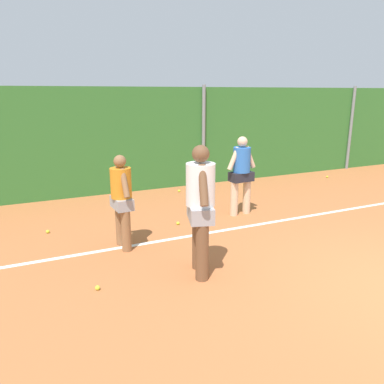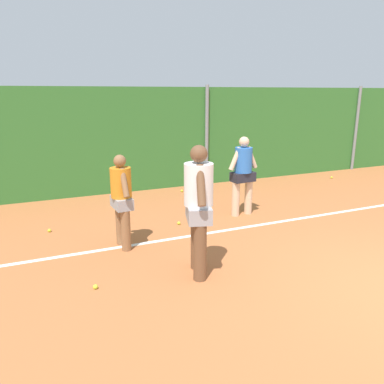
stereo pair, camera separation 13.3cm
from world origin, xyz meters
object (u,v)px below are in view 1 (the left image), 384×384
(player_backcourt_far, at_px, (241,171))
(tennis_ball_0, at_px, (48,232))
(tennis_ball_7, at_px, (178,223))
(tennis_ball_4, at_px, (179,191))
(player_foreground_near, at_px, (200,204))
(tennis_ball_1, at_px, (118,226))
(tennis_ball_6, at_px, (98,288))
(player_midcourt, at_px, (122,197))
(tennis_ball_3, at_px, (327,177))

(player_backcourt_far, xyz_separation_m, tennis_ball_0, (-3.98, 0.52, -0.93))
(tennis_ball_0, height_order, tennis_ball_7, same)
(tennis_ball_0, xyz_separation_m, tennis_ball_4, (3.47, 1.79, 0.00))
(player_foreground_near, bearing_deg, player_backcourt_far, 154.16)
(player_backcourt_far, bearing_deg, tennis_ball_1, -9.40)
(tennis_ball_1, bearing_deg, tennis_ball_0, 168.65)
(tennis_ball_0, xyz_separation_m, tennis_ball_6, (0.47, -2.56, 0.00))
(player_midcourt, bearing_deg, tennis_ball_7, -66.54)
(tennis_ball_0, bearing_deg, player_midcourt, -47.44)
(player_foreground_near, distance_m, tennis_ball_4, 4.84)
(player_foreground_near, bearing_deg, tennis_ball_0, -126.80)
(player_midcourt, relative_size, tennis_ball_6, 24.68)
(tennis_ball_7, bearing_deg, player_foreground_near, -103.50)
(player_backcourt_far, relative_size, tennis_ball_1, 26.05)
(tennis_ball_1, bearing_deg, player_midcourt, -98.16)
(tennis_ball_7, bearing_deg, tennis_ball_0, 166.44)
(player_backcourt_far, relative_size, tennis_ball_7, 26.05)
(tennis_ball_7, bearing_deg, tennis_ball_4, 67.01)
(player_foreground_near, relative_size, tennis_ball_6, 29.18)
(player_backcourt_far, bearing_deg, tennis_ball_0, -11.36)
(player_backcourt_far, distance_m, tennis_ball_4, 2.54)
(tennis_ball_4, bearing_deg, tennis_ball_7, -112.99)
(tennis_ball_3, height_order, tennis_ball_6, same)
(tennis_ball_1, height_order, tennis_ball_3, same)
(player_midcourt, height_order, player_backcourt_far, player_backcourt_far)
(tennis_ball_0, bearing_deg, tennis_ball_4, 27.27)
(tennis_ball_3, relative_size, tennis_ball_7, 1.00)
(tennis_ball_3, xyz_separation_m, tennis_ball_6, (-7.95, -4.02, 0.00))
(player_foreground_near, xyz_separation_m, tennis_ball_3, (6.45, 4.16, -1.05))
(player_foreground_near, distance_m, player_backcourt_far, 2.97)
(player_backcourt_far, height_order, tennis_ball_3, player_backcourt_far)
(tennis_ball_3, bearing_deg, tennis_ball_4, 176.26)
(tennis_ball_3, xyz_separation_m, tennis_ball_4, (-4.94, 0.32, 0.00))
(player_backcourt_far, height_order, tennis_ball_4, player_backcourt_far)
(player_foreground_near, distance_m, tennis_ball_1, 2.72)
(tennis_ball_6, bearing_deg, tennis_ball_1, 69.80)
(player_foreground_near, height_order, tennis_ball_0, player_foreground_near)
(tennis_ball_0, relative_size, tennis_ball_6, 1.00)
(tennis_ball_3, relative_size, tennis_ball_6, 1.00)
(tennis_ball_1, relative_size, tennis_ball_7, 1.00)
(player_backcourt_far, bearing_deg, player_midcourt, 11.00)
(tennis_ball_7, bearing_deg, player_midcourt, -152.43)
(player_midcourt, height_order, tennis_ball_1, player_midcourt)
(tennis_ball_1, bearing_deg, tennis_ball_4, 43.51)
(player_foreground_near, height_order, tennis_ball_7, player_foreground_near)
(player_midcourt, relative_size, tennis_ball_1, 24.68)
(player_foreground_near, relative_size, tennis_ball_0, 29.18)
(tennis_ball_1, bearing_deg, player_foreground_near, -75.06)
(tennis_ball_7, bearing_deg, tennis_ball_1, 163.97)
(tennis_ball_1, distance_m, tennis_ball_4, 2.98)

